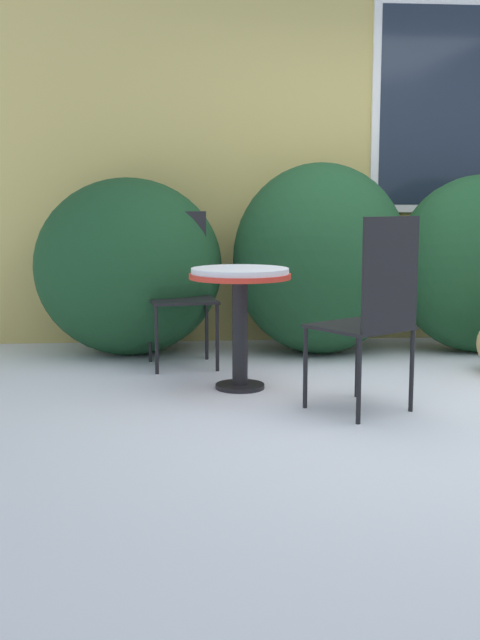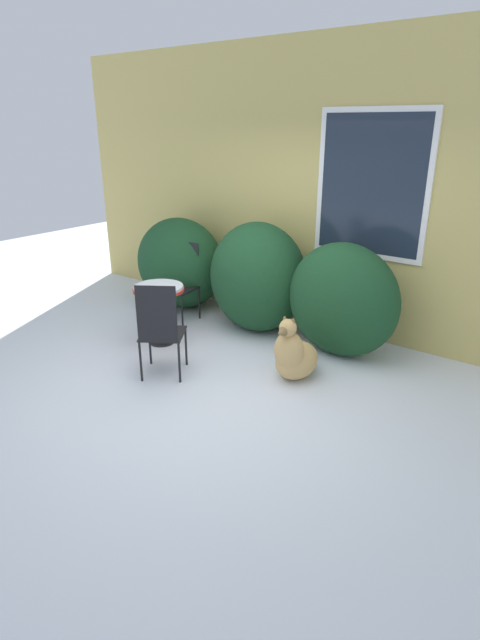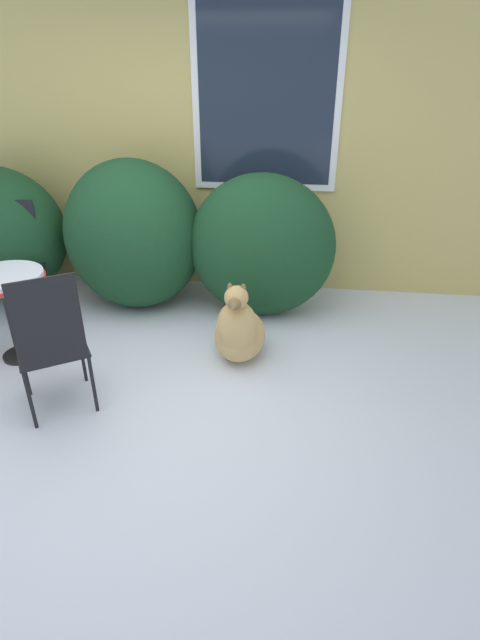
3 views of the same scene
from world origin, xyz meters
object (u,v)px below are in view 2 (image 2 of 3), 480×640
(patio_table, at_px, (159,298))
(patio_chair_far_side, at_px, (160,328))
(patio_chair_near_table, at_px, (182,280))
(dog, at_px, (294,356))

(patio_table, xyz_separation_m, patio_chair_far_side, (0.63, -0.61, -0.02))
(patio_table, relative_size, patio_chair_far_side, 0.70)
(patio_table, bearing_deg, patio_chair_far_side, -43.98)
(patio_table, distance_m, patio_chair_near_table, 0.82)
(patio_chair_near_table, distance_m, patio_chair_far_side, 1.67)
(patio_table, height_order, patio_chair_near_table, patio_chair_near_table)
(patio_chair_near_table, distance_m, dog, 2.18)
(patio_table, relative_size, patio_chair_near_table, 0.70)
(patio_table, distance_m, patio_chair_far_side, 0.88)
(patio_chair_near_table, bearing_deg, patio_chair_far_side, -61.96)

